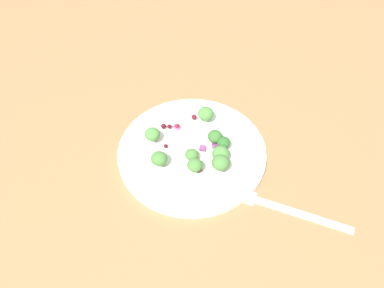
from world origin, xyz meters
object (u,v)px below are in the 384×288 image
object	(u,v)px
broccoli_floret_0	(159,159)
fork	(284,208)
broccoli_floret_2	(221,163)
plate	(192,151)
broccoli_floret_1	(206,114)

from	to	relation	value
broccoli_floret_0	fork	bearing A→B (deg)	179.20
broccoli_floret_0	broccoli_floret_2	xyz separation A→B (cm)	(-9.57, -2.41, 0.23)
broccoli_floret_2	fork	xyz separation A→B (cm)	(-11.23, 2.70, -3.25)
plate	broccoli_floret_2	world-z (taller)	broccoli_floret_2
broccoli_floret_0	fork	distance (cm)	21.03
broccoli_floret_1	broccoli_floret_2	xyz separation A→B (cm)	(-5.82, 10.05, 0.47)
broccoli_floret_0	fork	world-z (taller)	broccoli_floret_0
fork	broccoli_floret_2	bearing A→B (deg)	-13.52
broccoli_floret_1	broccoli_floret_2	world-z (taller)	broccoli_floret_2
broccoli_floret_1	broccoli_floret_2	size ratio (longest dim) A/B	1.00
broccoli_floret_2	broccoli_floret_1	bearing A→B (deg)	-59.94
broccoli_floret_1	fork	world-z (taller)	broccoli_floret_1
plate	broccoli_floret_0	distance (cm)	6.85
broccoli_floret_1	fork	distance (cm)	21.47
plate	fork	distance (cm)	17.93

